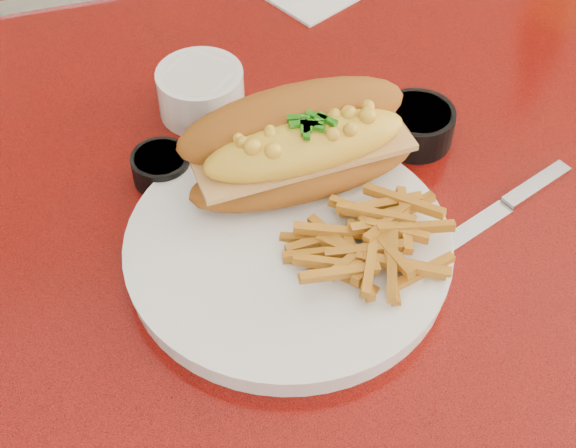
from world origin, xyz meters
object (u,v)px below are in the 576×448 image
object	(u,v)px
gravy_ramekin	(201,91)
sauce_cup_left	(162,166)
mac_hoagie	(300,144)
knife	(499,211)
diner_table	(343,316)
dinner_plate	(288,248)
sauce_cup_right	(417,124)
booth_bench_far	(198,85)
fork	(341,203)

from	to	relation	value
gravy_ramekin	sauce_cup_left	distance (m)	0.10
mac_hoagie	knife	xyz separation A→B (m)	(0.16, -0.07, -0.05)
diner_table	dinner_plate	bearing A→B (deg)	-153.61
sauce_cup_right	dinner_plate	bearing A→B (deg)	-146.84
booth_bench_far	fork	size ratio (longest dim) A/B	9.17
diner_table	booth_bench_far	size ratio (longest dim) A/B	1.03
sauce_cup_right	knife	distance (m)	0.11
dinner_plate	sauce_cup_right	bearing A→B (deg)	33.16
diner_table	fork	bearing A→B (deg)	-155.28
mac_hoagie	fork	distance (m)	0.06
dinner_plate	sauce_cup_right	xyz separation A→B (m)	(0.16, 0.10, 0.01)
sauce_cup_right	diner_table	bearing A→B (deg)	-142.05
dinner_plate	mac_hoagie	distance (m)	0.09
booth_bench_far	knife	distance (m)	0.99
sauce_cup_left	knife	distance (m)	0.30
mac_hoagie	sauce_cup_left	bearing A→B (deg)	151.68
booth_bench_far	sauce_cup_right	bearing A→B (deg)	-83.38
mac_hoagie	fork	size ratio (longest dim) A/B	1.60
sauce_cup_left	knife	xyz separation A→B (m)	(0.27, -0.13, -0.01)
diner_table	dinner_plate	size ratio (longest dim) A/B	4.32
booth_bench_far	fork	world-z (taller)	booth_bench_far
booth_bench_far	dinner_plate	xyz separation A→B (m)	(-0.07, -0.84, 0.49)
diner_table	knife	world-z (taller)	knife
diner_table	dinner_plate	distance (m)	0.19
dinner_plate	sauce_cup_left	size ratio (longest dim) A/B	4.82
diner_table	sauce_cup_left	distance (m)	0.25
fork	diner_table	bearing A→B (deg)	-98.94
booth_bench_far	gravy_ramekin	bearing A→B (deg)	-98.50
gravy_ramekin	sauce_cup_left	xyz separation A→B (m)	(-0.05, -0.08, -0.01)
mac_hoagie	knife	world-z (taller)	mac_hoagie
diner_table	fork	size ratio (longest dim) A/B	9.40
dinner_plate	mac_hoagie	world-z (taller)	mac_hoagie
mac_hoagie	fork	xyz separation A→B (m)	(0.02, -0.04, -0.04)
booth_bench_far	mac_hoagie	xyz separation A→B (m)	(-0.04, -0.78, 0.54)
dinner_plate	gravy_ramekin	world-z (taller)	gravy_ramekin
dinner_plate	fork	size ratio (longest dim) A/B	2.17
fork	sauce_cup_left	bearing A→B (deg)	22.39
gravy_ramekin	sauce_cup_right	xyz separation A→B (m)	(0.18, -0.10, -0.01)
dinner_plate	gravy_ramekin	xyz separation A→B (m)	(-0.03, 0.20, 0.01)
dinner_plate	sauce_cup_right	world-z (taller)	sauce_cup_right
diner_table	mac_hoagie	world-z (taller)	mac_hoagie
diner_table	sauce_cup_right	size ratio (longest dim) A/B	13.78
fork	sauce_cup_right	xyz separation A→B (m)	(0.10, 0.07, 0.00)
dinner_plate	mac_hoagie	bearing A→B (deg)	65.19
diner_table	knife	distance (m)	0.21
mac_hoagie	booth_bench_far	bearing A→B (deg)	83.53
dinner_plate	sauce_cup_left	distance (m)	0.14
sauce_cup_left	sauce_cup_right	bearing A→B (deg)	-4.33
booth_bench_far	gravy_ramekin	xyz separation A→B (m)	(-0.10, -0.64, 0.51)
diner_table	fork	xyz separation A→B (m)	(-0.01, -0.01, 0.18)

